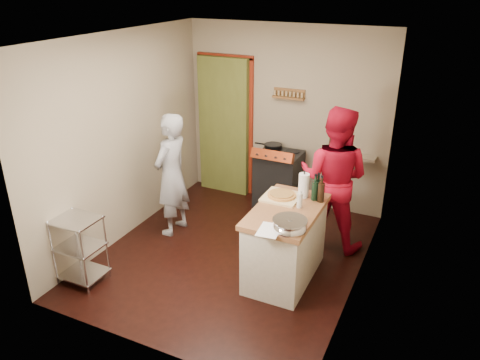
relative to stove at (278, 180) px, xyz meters
name	(u,v)px	position (x,y,z in m)	size (l,w,h in m)	color
floor	(232,254)	(-0.05, -1.42, -0.45)	(3.50, 3.50, 0.00)	black
back_wall	(246,122)	(-0.69, 0.36, 0.68)	(3.00, 0.44, 2.60)	gray
left_wall	(125,138)	(-1.55, -1.42, 0.85)	(0.04, 3.50, 2.60)	gray
right_wall	(365,179)	(1.45, -1.42, 0.85)	(0.04, 3.50, 2.60)	gray
ceiling	(231,36)	(-0.05, -1.42, 2.16)	(3.00, 3.50, 0.02)	white
stove	(278,180)	(0.00, 0.00, 0.00)	(0.60, 0.63, 1.00)	black
wire_shelving	(80,247)	(-1.33, -2.62, -0.01)	(0.48, 0.40, 0.80)	silver
island	(286,241)	(0.69, -1.57, 0.01)	(0.70, 1.24, 1.17)	beige
person_stripe	(171,175)	(-1.01, -1.23, 0.37)	(0.59, 0.39, 1.63)	#A09FA4
person_red	(334,179)	(0.95, -0.64, 0.45)	(0.88, 0.68, 1.80)	#B60C25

